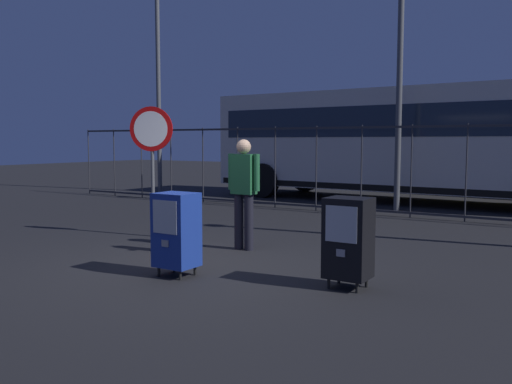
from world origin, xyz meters
name	(u,v)px	position (x,y,z in m)	size (l,w,h in m)	color
ground_plane	(189,265)	(0.00, 0.00, 0.00)	(60.00, 60.00, 0.00)	black
fire_hydrant	(162,228)	(-0.95, 0.55, 0.35)	(0.33, 0.31, 0.75)	red
newspaper_box_primary	(176,230)	(0.23, -0.51, 0.57)	(0.48, 0.42, 1.02)	black
newspaper_box_secondary	(348,238)	(2.22, 0.09, 0.57)	(0.48, 0.42, 1.02)	black
stop_sign	(152,144)	(-1.94, 1.41, 1.60)	(0.71, 0.31, 2.23)	#4C4F54
pedestrian	(244,188)	(0.02, 1.29, 0.95)	(0.55, 0.22, 1.67)	black
fence_barrier	(361,169)	(0.00, 6.12, 1.02)	(18.03, 0.04, 2.00)	#2D2D33
bus_near	(401,139)	(-0.05, 9.12, 1.71)	(10.60, 3.15, 3.00)	beige
street_light_near_left	(158,49)	(-7.54, 7.77, 4.56)	(0.32, 0.32, 7.97)	#4C4F54
street_light_near_right	(400,49)	(0.49, 7.16, 3.76)	(0.32, 0.32, 6.43)	#4C4F54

